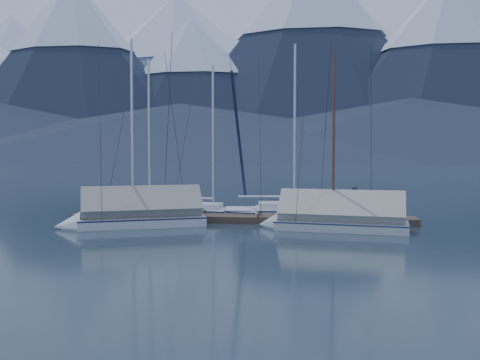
% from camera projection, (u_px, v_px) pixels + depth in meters
% --- Properties ---
extents(ground, '(1000.00, 1000.00, 0.00)m').
position_uv_depth(ground, '(235.00, 227.00, 24.60)').
color(ground, '#15222F').
rests_on(ground, ground).
extents(mountain_range, '(877.00, 584.00, 150.50)m').
position_uv_depth(mountain_range, '(301.00, 82.00, 388.49)').
color(mountain_range, '#475675').
rests_on(mountain_range, ground).
extents(dock, '(18.00, 1.50, 0.54)m').
position_uv_depth(dock, '(240.00, 220.00, 26.58)').
color(dock, '#382D23').
rests_on(dock, ground).
extents(mooring_posts, '(15.12, 1.52, 0.35)m').
position_uv_depth(mooring_posts, '(231.00, 215.00, 26.62)').
color(mooring_posts, '#382D23').
rests_on(mooring_posts, ground).
extents(sailboat_open_left, '(7.59, 3.23, 9.79)m').
position_uv_depth(sailboat_open_left, '(158.00, 214.00, 28.80)').
color(sailboat_open_left, '#B8BDC6').
rests_on(sailboat_open_left, ground).
extents(sailboat_open_mid, '(7.32, 3.42, 9.36)m').
position_uv_depth(sailboat_open_mid, '(222.00, 214.00, 28.46)').
color(sailboat_open_mid, silver).
rests_on(sailboat_open_mid, ground).
extents(sailboat_open_right, '(8.18, 3.43, 10.56)m').
position_uv_depth(sailboat_open_right, '(304.00, 214.00, 28.38)').
color(sailboat_open_right, silver).
rests_on(sailboat_open_right, ground).
extents(sailboat_covered_near, '(7.26, 3.40, 9.10)m').
position_uv_depth(sailboat_covered_near, '(330.00, 220.00, 23.87)').
color(sailboat_covered_near, silver).
rests_on(sailboat_covered_near, ground).
extents(sailboat_covered_far, '(7.41, 4.72, 10.02)m').
position_uv_depth(sailboat_covered_far, '(130.00, 217.00, 24.86)').
color(sailboat_covered_far, silver).
rests_on(sailboat_covered_far, ground).
extents(person, '(0.39, 0.58, 1.54)m').
position_uv_depth(person, '(355.00, 202.00, 25.80)').
color(person, black).
rests_on(person, dock).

